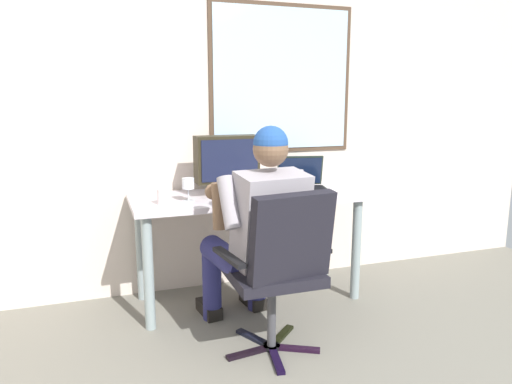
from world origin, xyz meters
The scene contains 8 objects.
wall_rear centered at (0.02, 2.57, 1.44)m, with size 5.94×0.08×2.88m.
desk centered at (0.28, 2.20, 0.64)m, with size 1.57×0.62×0.75m.
office_chair centered at (0.19, 1.40, 0.55)m, with size 0.60×0.55×0.94m.
person_seated centered at (0.16, 1.67, 0.65)m, with size 0.57×0.84×1.25m.
crt_monitor centered at (0.14, 2.25, 0.98)m, with size 0.43×0.22×0.40m.
laptop centered at (0.70, 2.27, 0.81)m, with size 0.39×0.35×0.23m.
wine_glass centered at (-0.15, 2.12, 0.85)m, with size 0.08×0.08×0.15m.
coffee_mug centered at (-0.31, 2.08, 0.80)m, with size 0.08×0.08×0.09m.
Camera 1 is at (-0.71, -0.82, 1.39)m, focal length 33.46 mm.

